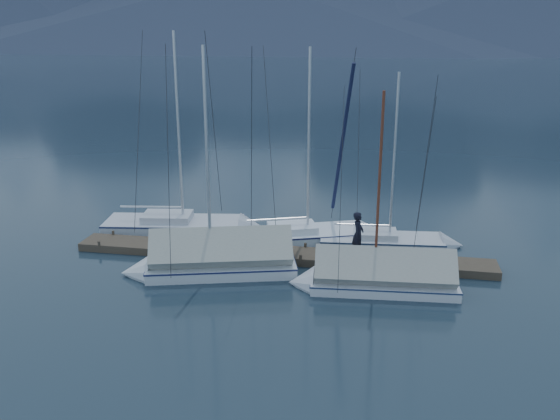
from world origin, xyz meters
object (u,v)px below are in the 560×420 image
object	(u,v)px
sailboat_open_mid	(318,235)
person	(358,234)
sailboat_open_left	(195,226)
sailboat_covered_far	(208,262)
sailboat_open_right	(399,243)
sailboat_covered_near	(371,278)

from	to	relation	value
sailboat_open_mid	person	size ratio (longest dim) A/B	5.06
sailboat_open_left	person	size ratio (longest dim) A/B	5.43
sailboat_open_left	sailboat_covered_far	xyz separation A→B (m)	(2.20, -4.97, 0.30)
sailboat_open_right	person	world-z (taller)	sailboat_open_right
person	sailboat_open_right	bearing A→B (deg)	-26.48
sailboat_covered_far	person	world-z (taller)	sailboat_covered_far
sailboat_covered_near	sailboat_open_mid	bearing A→B (deg)	117.16
sailboat_covered_near	person	xyz separation A→B (m)	(-0.65, 2.47, 0.88)
sailboat_open_right	sailboat_covered_near	size ratio (longest dim) A/B	1.03
sailboat_open_right	sailboat_covered_far	bearing A→B (deg)	-149.33
sailboat_open_left	sailboat_covered_far	world-z (taller)	sailboat_open_left
sailboat_open_mid	person	distance (m)	3.49
sailboat_open_right	person	xyz separation A→B (m)	(-1.78, -2.39, 1.14)
sailboat_covered_far	sailboat_open_right	bearing A→B (deg)	30.67
sailboat_open_left	sailboat_open_right	distance (m)	9.88
sailboat_open_left	sailboat_open_mid	size ratio (longest dim) A/B	1.07
sailboat_open_left	person	xyz separation A→B (m)	(8.09, -2.80, 1.11)
sailboat_open_mid	person	xyz separation A→B (m)	(1.98, -2.65, 1.12)
person	sailboat_covered_near	bearing A→B (deg)	-154.98
sailboat_covered_far	person	size ratio (longest dim) A/B	5.17
sailboat_open_mid	sailboat_open_left	bearing A→B (deg)	178.58
sailboat_covered_near	sailboat_open_right	bearing A→B (deg)	76.96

